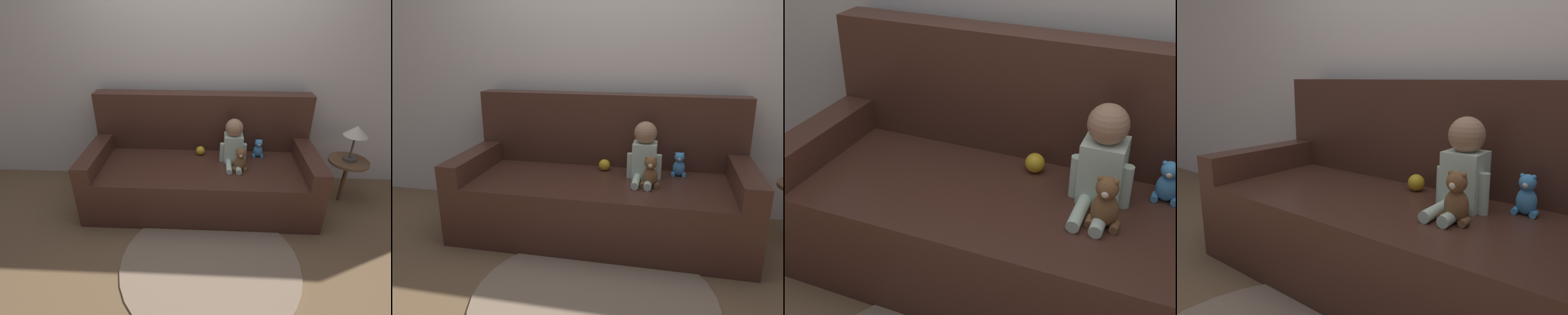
% 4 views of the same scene
% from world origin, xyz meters
% --- Properties ---
extents(ground_plane, '(12.00, 12.00, 0.00)m').
position_xyz_m(ground_plane, '(0.00, 0.00, 0.00)').
color(ground_plane, brown).
extents(couch, '(2.18, 0.92, 1.04)m').
position_xyz_m(couch, '(0.00, 0.07, 0.34)').
color(couch, '#47281E').
rests_on(couch, ground_plane).
extents(person_baby, '(0.26, 0.38, 0.43)m').
position_xyz_m(person_baby, '(0.31, 0.07, 0.64)').
color(person_baby, silver).
rests_on(person_baby, couch).
extents(teddy_bear_brown, '(0.13, 0.10, 0.22)m').
position_xyz_m(teddy_bear_brown, '(0.37, -0.11, 0.56)').
color(teddy_bear_brown, brown).
rests_on(teddy_bear_brown, couch).
extents(plush_toy_side, '(0.11, 0.09, 0.19)m').
position_xyz_m(plush_toy_side, '(0.57, 0.17, 0.54)').
color(plush_toy_side, '#4C9EDB').
rests_on(plush_toy_side, couch).
extents(toy_ball, '(0.09, 0.09, 0.09)m').
position_xyz_m(toy_ball, '(-0.01, 0.18, 0.50)').
color(toy_ball, gold).
rests_on(toy_ball, couch).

